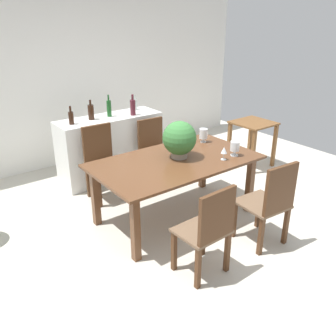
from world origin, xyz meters
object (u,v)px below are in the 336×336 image
Objects in this scene: wine_bottle_dark at (91,112)px; side_table at (253,133)px; crystal_vase_center_near at (235,147)px; chair_far_right at (155,147)px; chair_near_right at (270,201)px; kitchen_counter at (111,147)px; wine_bottle_tall at (71,117)px; flower_centerpiece at (179,139)px; dining_table at (175,167)px; wine_bottle_green at (135,104)px; crystal_vase_left at (203,134)px; chair_far_left at (101,159)px; wine_glass at (224,151)px; chair_near_left at (209,228)px; wine_bottle_clear at (133,107)px; wine_bottle_amber at (109,108)px.

side_table is (2.28, -1.00, -0.49)m from wine_bottle_dark.
crystal_vase_center_near is 0.63× the size of wine_bottle_dark.
chair_near_right is at bearing -87.23° from chair_far_right.
kitchen_counter is 0.80m from wine_bottle_tall.
chair_near_right is at bearing -72.72° from flower_centerpiece.
wine_bottle_green is at bearing 72.91° from dining_table.
crystal_vase_left is 0.59m from crystal_vase_center_near.
wine_bottle_dark is (-0.95, 1.28, 0.18)m from crystal_vase_left.
wine_bottle_green reaches higher than chair_near_right.
chair_far_left is 6.28× the size of wine_glass.
wine_bottle_tall is (-0.17, 2.53, 0.50)m from chair_near_left.
chair_far_right is at bearing -114.47° from chair_near_left.
wine_glass reaches higher than dining_table.
chair_near_right is 4.24× the size of wine_bottle_green.
dining_table is at bearing -102.68° from wine_bottle_clear.
wine_glass is (0.36, -0.36, -0.12)m from flower_centerpiece.
wine_bottle_tall is (-1.03, 0.46, 0.51)m from chair_far_right.
side_table is at bearing -26.36° from wine_bottle_amber.
chair_near_left is 2.07m from chair_far_left.
flower_centerpiece is at bearing -106.09° from chair_far_right.
kitchen_counter is 5.54× the size of wine_bottle_dark.
kitchen_counter reaches higher than crystal_vase_center_near.
flower_centerpiece is at bearing -104.67° from wine_bottle_green.
chair_far_left is at bearing -106.21° from wine_bottle_dark.
flower_centerpiece reaches higher than wine_bottle_green.
chair_far_left is 0.84m from wine_bottle_amber.
dining_table is 8.40× the size of wine_bottle_green.
kitchen_counter is at bearing 104.00° from wine_glass.
chair_near_right is at bearing -134.59° from side_table.
chair_near_left is (-0.43, -1.03, -0.14)m from dining_table.
kitchen_counter is 0.59m from wine_bottle_amber.
wine_glass is at bearing -86.29° from chair_far_right.
flower_centerpiece reaches higher than crystal_vase_center_near.
wine_bottle_clear is 0.42× the size of side_table.
wine_bottle_tall is 1.11m from wine_bottle_green.
wine_bottle_tall reaches higher than wine_bottle_green.
chair_near_left reaches higher than dining_table.
wine_glass is 2.11m from wine_bottle_tall.
dining_table is 6.27× the size of wine_bottle_clear.
crystal_vase_left is at bearing -62.42° from wine_bottle_amber.
kitchen_counter is 6.76× the size of wine_bottle_green.
wine_glass is at bearing -60.36° from wine_bottle_tall.
wine_bottle_dark reaches higher than chair_far_right.
dining_table is 10.87× the size of crystal_vase_center_near.
wine_bottle_clear is at bearing 77.32° from dining_table.
chair_near_right is 0.63× the size of kitchen_counter.
chair_near_left is 2.98× the size of wine_bottle_amber.
chair_far_left is at bearing 168.88° from side_table.
wine_bottle_green is at bearing 88.34° from wine_glass.
crystal_vase_center_near is at bearing -26.03° from dining_table.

